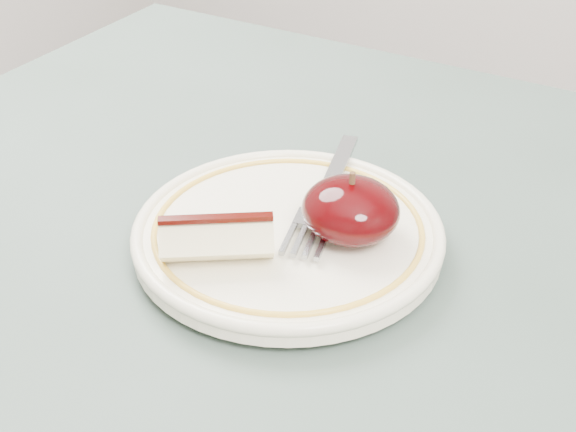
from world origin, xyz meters
The scene contains 4 objects.
plate centered at (-0.05, 0.09, 0.76)m, with size 0.22×0.22×0.02m.
apple_half centered at (-0.01, 0.10, 0.79)m, with size 0.07×0.06×0.05m.
apple_wedge centered at (-0.07, 0.03, 0.78)m, with size 0.08×0.07×0.03m.
fork centered at (-0.04, 0.13, 0.77)m, with size 0.06×0.17×0.00m.
Camera 1 is at (0.18, -0.31, 1.08)m, focal length 50.00 mm.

